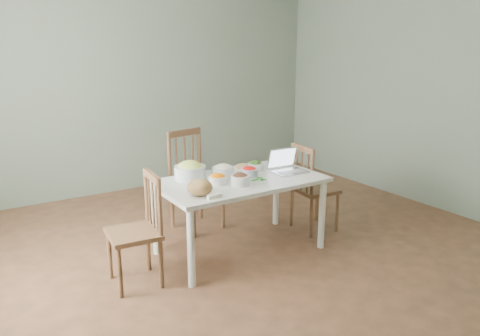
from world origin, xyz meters
TOP-DOWN VIEW (x-y plane):
  - floor at (0.00, 0.00)m, footprint 5.00×5.00m
  - wall_back at (0.00, 2.50)m, footprint 5.00×0.00m
  - wall_right at (2.50, 0.00)m, footprint 0.00×5.00m
  - dining_table at (-0.02, 0.15)m, footprint 1.45×0.82m
  - chair_far at (-0.09, 0.84)m, footprint 0.51×0.50m
  - chair_left at (-1.03, 0.09)m, footprint 0.40×0.42m
  - chair_right at (0.89, 0.18)m, footprint 0.40×0.42m
  - bread_boule at (-0.53, -0.06)m, footprint 0.22×0.22m
  - butter_stick at (-0.47, -0.19)m, footprint 0.12×0.05m
  - bowl_squash at (-0.39, 0.39)m, footprint 0.36×0.36m
  - bowl_carrot at (-0.26, 0.13)m, footprint 0.17×0.17m
  - bowl_onion at (-0.10, 0.30)m, footprint 0.22×0.22m
  - bowl_mushroom at (-0.12, -0.00)m, footprint 0.19×0.19m
  - bowl_redpep at (0.09, 0.18)m, footprint 0.17×0.17m
  - bowl_broccoli at (0.26, 0.33)m, footprint 0.19×0.19m
  - flatbread at (0.24, 0.45)m, footprint 0.24×0.24m
  - basil_bunch at (0.10, 0.05)m, footprint 0.17×0.17m
  - laptop at (0.48, 0.08)m, footprint 0.32×0.29m

SIDE VIEW (x-z plane):
  - floor at x=0.00m, z-range 0.00..0.00m
  - dining_table at x=-0.02m, z-range 0.00..0.68m
  - chair_left at x=-1.03m, z-range 0.00..0.88m
  - chair_right at x=0.89m, z-range 0.00..0.88m
  - chair_far at x=-0.09m, z-range 0.00..0.99m
  - basil_bunch at x=0.10m, z-range 0.68..0.70m
  - flatbread at x=0.24m, z-range 0.68..0.70m
  - butter_stick at x=-0.47m, z-range 0.68..0.71m
  - bowl_carrot at x=-0.26m, z-range 0.68..0.77m
  - bowl_broccoli at x=0.26m, z-range 0.68..0.77m
  - bowl_redpep at x=0.09m, z-range 0.68..0.77m
  - bowl_mushroom at x=-0.12m, z-range 0.68..0.78m
  - bowl_onion at x=-0.10m, z-range 0.68..0.79m
  - bread_boule at x=-0.53m, z-range 0.68..0.81m
  - bowl_squash at x=-0.39m, z-range 0.68..0.84m
  - laptop at x=0.48m, z-range 0.68..0.89m
  - wall_back at x=0.00m, z-range 0.00..2.70m
  - wall_right at x=2.50m, z-range 0.00..2.70m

